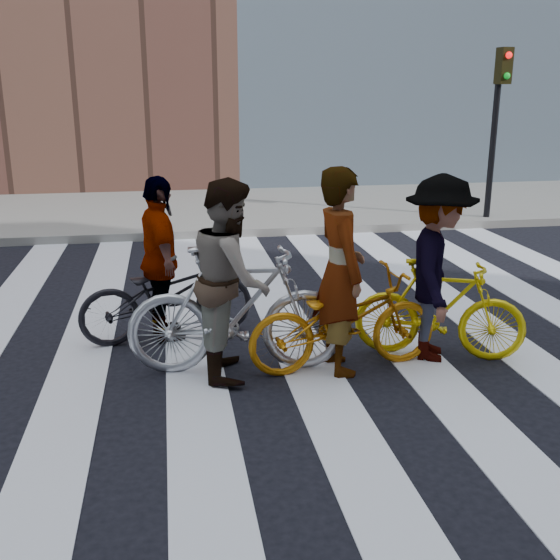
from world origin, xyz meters
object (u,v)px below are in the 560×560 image
object	(u,v)px
bike_dark_rear	(167,295)
rider_left	(340,272)
bike_yellow_left	(344,321)
bike_yellow_right	(440,309)
rider_mid	(231,279)
rider_rear	(161,260)
rider_right	(438,269)
traffic_signal	(498,106)
bike_silver_mid	(237,310)

from	to	relation	value
bike_dark_rear	rider_left	size ratio (longest dim) A/B	0.96
bike_yellow_left	bike_yellow_right	bearing A→B (deg)	-88.69
rider_mid	rider_rear	world-z (taller)	rider_mid
rider_right	rider_mid	bearing A→B (deg)	112.23
traffic_signal	bike_yellow_left	distance (m)	7.95
traffic_signal	rider_mid	xyz separation A→B (m)	(-5.69, -6.10, -1.36)
bike_silver_mid	rider_right	distance (m)	1.99
bike_dark_rear	rider_rear	world-z (taller)	rider_rear
bike_silver_mid	bike_dark_rear	size ratio (longest dim) A/B	1.10
bike_yellow_right	rider_mid	bearing A→B (deg)	112.22
bike_silver_mid	rider_right	bearing A→B (deg)	-84.72
rider_left	rider_rear	bearing A→B (deg)	50.98
bike_dark_rear	rider_right	distance (m)	2.82
bike_yellow_right	rider_mid	world-z (taller)	rider_mid
rider_right	bike_dark_rear	bearing A→B (deg)	91.43
bike_yellow_left	rider_rear	xyz separation A→B (m)	(-1.69, 1.09, 0.39)
traffic_signal	bike_yellow_right	xyz separation A→B (m)	(-3.63, -6.09, -1.78)
rider_left	rider_mid	world-z (taller)	rider_left
traffic_signal	bike_yellow_left	size ratio (longest dim) A/B	1.79
rider_mid	rider_rear	size ratio (longest dim) A/B	1.05
traffic_signal	rider_left	distance (m)	7.89
bike_silver_mid	rider_rear	world-z (taller)	rider_rear
bike_yellow_right	bike_dark_rear	distance (m)	2.83
bike_silver_mid	bike_dark_rear	distance (m)	1.18
bike_yellow_right	rider_mid	size ratio (longest dim) A/B	0.90
bike_yellow_right	bike_dark_rear	world-z (taller)	bike_yellow_right
traffic_signal	rider_left	size ratio (longest dim) A/B	1.71
traffic_signal	rider_left	xyz separation A→B (m)	(-4.69, -6.21, -1.31)
bike_yellow_right	rider_right	size ratio (longest dim) A/B	0.91
rider_left	rider_rear	world-z (taller)	rider_left
traffic_signal	rider_right	world-z (taller)	traffic_signal
bike_yellow_right	rider_rear	bearing A→B (deg)	92.13
traffic_signal	bike_yellow_right	bearing A→B (deg)	-120.78
bike_silver_mid	bike_yellow_right	xyz separation A→B (m)	(2.01, 0.01, -0.12)
bike_yellow_left	rider_left	distance (m)	0.49
rider_left	rider_rear	xyz separation A→B (m)	(-1.64, 1.09, -0.09)
bike_dark_rear	rider_left	bearing A→B (deg)	-135.70
bike_yellow_left	traffic_signal	bearing A→B (deg)	-42.21
traffic_signal	rider_mid	world-z (taller)	traffic_signal
bike_yellow_right	traffic_signal	bearing A→B (deg)	-8.91
bike_yellow_left	rider_mid	distance (m)	1.14
rider_left	bike_yellow_left	bearing A→B (deg)	-95.44
rider_left	rider_right	size ratio (longest dim) A/B	1.06
bike_yellow_left	bike_yellow_right	xyz separation A→B (m)	(1.01, 0.12, 0.01)
bike_silver_mid	rider_mid	world-z (taller)	rider_mid
rider_right	rider_rear	bearing A→B (deg)	91.79
traffic_signal	bike_dark_rear	bearing A→B (deg)	-140.85
traffic_signal	rider_mid	size ratio (longest dim) A/B	1.80
bike_silver_mid	rider_rear	xyz separation A→B (m)	(-0.69, 0.98, 0.26)
traffic_signal	bike_yellow_right	distance (m)	7.31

